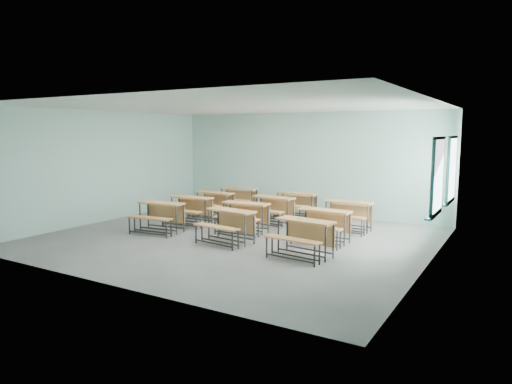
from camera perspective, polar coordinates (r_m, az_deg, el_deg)
room at (r=11.02m, az=-2.13°, el=2.33°), size 9.04×8.04×3.24m
desk_unit_r0c0 at (r=12.06m, az=-12.04°, el=-2.53°), size 1.32×0.96×0.78m
desk_unit_r0c1 at (r=10.71m, az=-3.56°, el=-3.64°), size 1.34×0.99×0.78m
desk_unit_r0c2 at (r=9.54m, az=5.84°, el=-5.06°), size 1.33×0.97×0.78m
desk_unit_r1c0 at (r=12.96m, az=-8.34°, el=-1.76°), size 1.29×0.90×0.78m
desk_unit_r1c1 at (r=11.77m, az=-1.55°, el=-2.62°), size 1.29×0.91×0.78m
desk_unit_r1c2 at (r=10.81m, az=8.31°, el=-3.61°), size 1.27×0.87×0.78m
desk_unit_r2c0 at (r=13.88m, az=-5.42°, el=-1.10°), size 1.30×0.92×0.78m
desk_unit_r2c1 at (r=12.87m, az=1.92°, el=-1.75°), size 1.32×0.96×0.78m
desk_unit_r2c2 at (r=12.22m, az=11.30°, el=-2.39°), size 1.26×0.85×0.78m
desk_unit_r3c0 at (r=14.92m, az=-2.36°, el=-0.47°), size 1.30×0.92×0.78m
desk_unit_r3c1 at (r=13.79m, az=4.92°, el=-1.15°), size 1.24×0.83×0.78m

